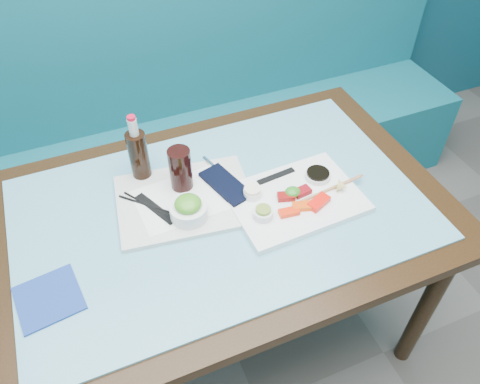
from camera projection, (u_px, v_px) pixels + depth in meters
name	position (u px, v px, depth m)	size (l,w,h in m)	color
booth_bench	(160.00, 144.00, 2.24)	(3.00, 0.56, 1.17)	#105C68
dining_table	(221.00, 227.00, 1.49)	(1.40, 0.90, 0.75)	black
glass_top	(220.00, 209.00, 1.43)	(1.22, 0.76, 0.01)	#5DA3BA
sashimi_plate	(295.00, 199.00, 1.44)	(0.39, 0.28, 0.02)	white
salmon_left	(289.00, 212.00, 1.38)	(0.06, 0.03, 0.01)	#FA2C0A
salmon_mid	(303.00, 206.00, 1.39)	(0.06, 0.03, 0.02)	#F34909
salmon_right	(319.00, 202.00, 1.40)	(0.07, 0.04, 0.02)	#FF160A
tuna_left	(286.00, 197.00, 1.42)	(0.05, 0.03, 0.02)	maroon
tuna_right	(302.00, 192.00, 1.44)	(0.05, 0.03, 0.02)	maroon
seaweed_garnish	(293.00, 192.00, 1.43)	(0.05, 0.05, 0.03)	#2A7E1D
ramekin_wasabi	(263.00, 214.00, 1.37)	(0.06, 0.06, 0.02)	white
wasabi_fill	(263.00, 210.00, 1.35)	(0.04, 0.04, 0.01)	olive
ramekin_ginger	(252.00, 193.00, 1.43)	(0.06, 0.06, 0.02)	white
ginger_fill	(252.00, 189.00, 1.42)	(0.05, 0.05, 0.01)	white
soy_dish	(318.00, 176.00, 1.49)	(0.08, 0.08, 0.02)	white
soy_fill	(318.00, 173.00, 1.48)	(0.07, 0.07, 0.01)	black
lemon_wedge	(342.00, 186.00, 1.44)	(0.04, 0.04, 0.03)	#EED470
chopstick_sleeve	(276.00, 176.00, 1.50)	(0.13, 0.02, 0.00)	black
wooden_chopstick_a	(329.00, 189.00, 1.45)	(0.01, 0.01, 0.26)	#A2774C
wooden_chopstick_b	(332.00, 189.00, 1.45)	(0.01, 0.01, 0.22)	#A36D4C
serving_tray	(185.00, 200.00, 1.44)	(0.41, 0.31, 0.02)	silver
paper_placemat	(185.00, 198.00, 1.43)	(0.29, 0.21, 0.00)	white
seaweed_bowl	(189.00, 211.00, 1.37)	(0.11, 0.11, 0.05)	white
seaweed_salad	(188.00, 204.00, 1.35)	(0.08, 0.08, 0.04)	#439121
cola_glass	(180.00, 169.00, 1.42)	(0.07, 0.07, 0.14)	black
navy_pouch	(226.00, 185.00, 1.47)	(0.08, 0.18, 0.01)	black
fork	(212.00, 165.00, 1.53)	(0.01, 0.01, 0.10)	silver
black_chopstick_a	(154.00, 209.00, 1.40)	(0.01, 0.01, 0.24)	black
black_chopstick_b	(157.00, 208.00, 1.40)	(0.01, 0.01, 0.26)	black
tray_sleeve	(156.00, 209.00, 1.40)	(0.03, 0.17, 0.00)	black
cola_bottle_body	(139.00, 157.00, 1.46)	(0.06, 0.06, 0.18)	black
cola_bottle_neck	(133.00, 127.00, 1.38)	(0.03, 0.03, 0.06)	silver
cola_bottle_cap	(131.00, 118.00, 1.36)	(0.03, 0.03, 0.01)	red
blue_napkin	(49.00, 298.00, 1.20)	(0.16, 0.16, 0.01)	navy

